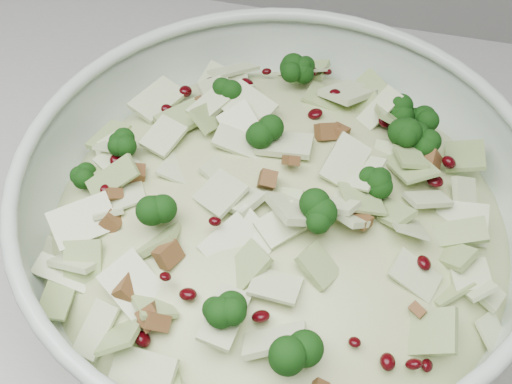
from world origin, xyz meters
TOP-DOWN VIEW (x-y plane):
  - mixing_bowl at (0.03, 1.60)m, footprint 0.47×0.47m
  - salad at (0.03, 1.60)m, footprint 0.44×0.44m

SIDE VIEW (x-z plane):
  - mixing_bowl at x=0.03m, z-range 0.90..1.05m
  - salad at x=0.03m, z-range 0.93..1.07m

